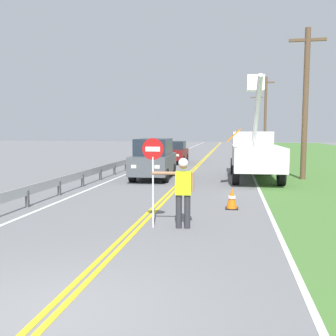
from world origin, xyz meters
The scene contains 15 objects.
ground_plane centered at (0.00, 0.00, 0.00)m, with size 160.00×160.00×0.00m, color slate.
centerline_yellow_left centered at (-0.09, 20.00, 0.01)m, with size 0.11×110.00×0.01m, color yellow.
centerline_yellow_right centered at (0.09, 20.00, 0.01)m, with size 0.11×110.00×0.01m, color yellow.
edge_line_right centered at (3.60, 20.00, 0.01)m, with size 0.12×110.00×0.01m, color silver.
edge_line_left centered at (-3.60, 20.00, 0.01)m, with size 0.12×110.00×0.01m, color silver.
flagger_worker centered at (1.20, 4.86, 1.05)m, with size 1.08×0.28×1.83m.
stop_sign_paddle centered at (0.44, 4.79, 1.71)m, with size 0.56×0.04×2.33m.
utility_bucket_truck centered at (3.59, 15.49, 1.41)m, with size 2.67×6.86×5.43m.
oncoming_suv_nearest centered at (-1.61, 14.44, 1.06)m, with size 2.05×4.67×2.10m.
oncoming_sedan_second centered at (-2.04, 23.86, 0.83)m, with size 1.96×4.13×1.70m.
utility_pole_near centered at (6.07, 15.52, 4.00)m, with size 1.80×0.28×7.65m.
utility_pole_mid centered at (5.90, 37.23, 4.33)m, with size 1.80×0.28×8.29m.
utility_pole_far centered at (5.86, 52.58, 4.20)m, with size 1.80×0.28×8.03m.
traffic_cone_lead centered at (2.45, 7.47, 0.34)m, with size 0.40×0.40×0.70m.
guardrail_left_shoulder centered at (-4.20, 16.86, 0.52)m, with size 0.10×32.00×0.71m.
Camera 1 is at (2.45, -4.44, 2.52)m, focal length 39.45 mm.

